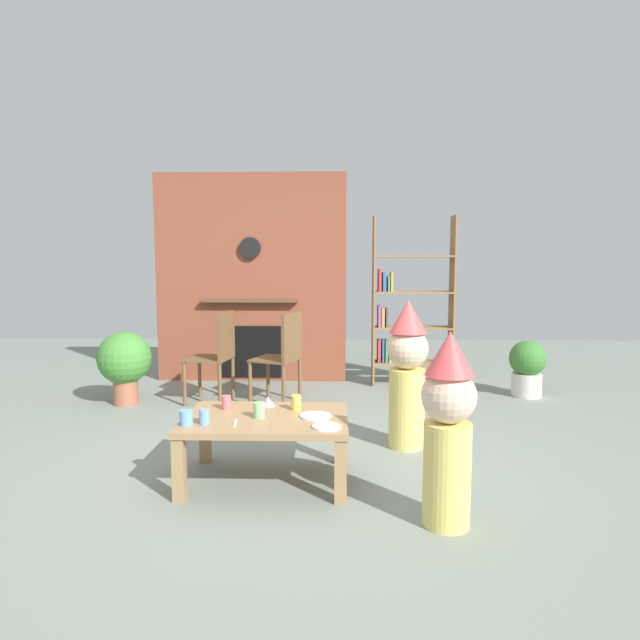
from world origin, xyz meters
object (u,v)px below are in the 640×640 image
Objects in this scene: bookshelf at (405,309)px; paper_cup_near_left at (204,417)px; paper_cup_near_right at (296,402)px; dining_chair_middle at (284,353)px; paper_cup_far_right at (226,402)px; coffee_table at (266,426)px; potted_plant_tall at (527,366)px; paper_cup_center at (259,410)px; child_with_cone_hat at (448,424)px; child_in_pink at (407,370)px; dining_chair_left at (218,352)px; birthday_cake_slice at (268,401)px; potted_plant_short at (125,361)px; paper_cup_far_left at (186,418)px; paper_plate_front at (327,427)px; paper_plate_rear at (316,416)px.

bookshelf is 21.54× the size of paper_cup_near_left.
dining_chair_middle is at bearing 98.35° from paper_cup_near_right.
coffee_table is at bearing -29.13° from paper_cup_far_right.
paper_cup_center is at bearing -137.43° from potted_plant_tall.
child_in_pink reaches higher than child_with_cone_hat.
child_with_cone_hat is 2.99m from dining_chair_left.
dining_chair_left reaches higher than birthday_cake_slice.
bookshelf is 19.00× the size of birthday_cake_slice.
paper_cup_near_left is 2.34m from potted_plant_short.
paper_cup_near_left is at bearing -101.04° from paper_cup_far_right.
child_in_pink reaches higher than paper_cup_far_left.
paper_cup_near_right is 1.10× the size of paper_cup_far_right.
potted_plant_tall reaches higher than coffee_table.
paper_cup_near_left is 0.34m from paper_cup_center.
paper_cup_near_right is 0.11× the size of dining_chair_middle.
paper_cup_near_right is 0.72m from paper_cup_far_left.
dining_chair_left is (-0.68, 1.91, 0.05)m from paper_cup_center.
paper_cup_far_right is at bearing 142.26° from paper_cup_center.
paper_cup_near_left and paper_cup_far_right have the same top height.
bookshelf reaches higher than paper_cup_far_left.
bookshelf reaches higher than child_in_pink.
paper_plate_front and paper_plate_rear have the same top height.
paper_plate_front is 0.19× the size of dining_chair_left.
paper_cup_near_right is 1.09× the size of paper_cup_far_left.
potted_plant_short is at bearing 137.54° from paper_cup_near_right.
paper_cup_center is 0.16× the size of potted_plant_tall.
paper_cup_near_right is 0.94m from child_in_pink.
paper_plate_rear is (0.76, 0.19, -0.04)m from paper_cup_far_left.
paper_cup_far_left is at bearing -166.30° from paper_cup_near_left.
paper_cup_near_left is at bearing -148.50° from paper_cup_near_right.
paper_cup_far_left is 0.78m from paper_plate_rear.
paper_plate_rear is 2.15m from dining_chair_left.
paper_cup_center is 1.18m from child_with_cone_hat.
paper_cup_center is at bearing -140.09° from paper_cup_near_right.
child_with_cone_hat is (-0.20, -3.30, -0.32)m from bookshelf.
child_in_pink is (0.79, 0.50, 0.12)m from paper_cup_near_right.
paper_plate_front is at bearing -1.93° from paper_cup_far_left.
paper_cup_center is at bearing -37.74° from paper_cup_far_right.
paper_cup_far_right is at bearing -12.37° from child_in_pink.
paper_cup_near_right reaches higher than paper_cup_near_left.
paper_cup_far_left is (-0.63, -0.35, -0.00)m from paper_cup_near_right.
child_in_pink is at bearing 56.33° from paper_plate_front.
paper_cup_far_right is at bearing 164.41° from paper_plate_rear.
child_in_pink is (1.31, 0.82, 0.12)m from paper_cup_near_left.
paper_plate_rear is at bearing -9.13° from child_with_cone_hat.
child_in_pink is at bearing 34.11° from paper_cup_center.
dining_chair_middle reaches higher than birthday_cake_slice.
bookshelf reaches higher than paper_cup_near_left.
child_in_pink is at bearing 21.51° from paper_cup_far_right.
paper_plate_front is at bearing 1.08° from child_with_cone_hat.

